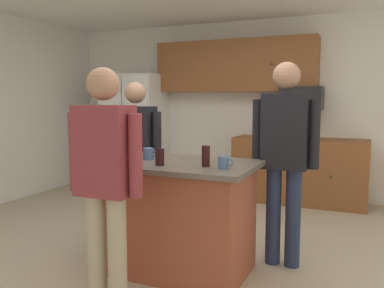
% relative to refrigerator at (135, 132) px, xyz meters
% --- Properties ---
extents(floor, '(7.04, 7.04, 0.00)m').
position_rel_refrigerator_xyz_m(floor, '(2.00, -2.38, -0.91)').
color(floor, '#B7A88E').
rests_on(floor, ground).
extents(back_wall, '(6.40, 0.10, 2.60)m').
position_rel_refrigerator_xyz_m(back_wall, '(2.00, 0.42, 0.39)').
color(back_wall, white).
rests_on(back_wall, ground).
extents(cabinet_run_upper, '(2.40, 0.38, 0.75)m').
position_rel_refrigerator_xyz_m(cabinet_run_upper, '(1.60, 0.22, 1.01)').
color(cabinet_run_upper, brown).
extents(cabinet_run_lower, '(1.80, 0.63, 0.90)m').
position_rel_refrigerator_xyz_m(cabinet_run_lower, '(2.60, 0.10, -0.46)').
color(cabinet_run_lower, brown).
rests_on(cabinet_run_lower, ground).
extents(refrigerator, '(0.91, 0.76, 1.83)m').
position_rel_refrigerator_xyz_m(refrigerator, '(0.00, 0.00, 0.00)').
color(refrigerator, white).
rests_on(refrigerator, ground).
extents(microwave_over_range, '(0.56, 0.40, 0.32)m').
position_rel_refrigerator_xyz_m(microwave_over_range, '(2.60, 0.12, 0.54)').
color(microwave_over_range, black).
extents(kitchen_island, '(1.30, 0.85, 0.93)m').
position_rel_refrigerator_xyz_m(kitchen_island, '(2.04, -2.65, -0.44)').
color(kitchen_island, '#9E4C33').
rests_on(kitchen_island, ground).
extents(person_guest_right, '(0.57, 0.23, 1.76)m').
position_rel_refrigerator_xyz_m(person_guest_right, '(2.82, -2.17, 0.11)').
color(person_guest_right, '#232D4C').
rests_on(person_guest_right, ground).
extents(person_host_foreground, '(0.57, 0.22, 1.61)m').
position_rel_refrigerator_xyz_m(person_host_foreground, '(1.32, -2.11, 0.01)').
color(person_host_foreground, '#4C5166').
rests_on(person_host_foreground, ground).
extents(person_guest_left, '(0.57, 0.22, 1.66)m').
position_rel_refrigerator_xyz_m(person_guest_left, '(1.87, -3.41, 0.04)').
color(person_guest_left, tan).
rests_on(person_guest_left, ground).
extents(mug_ceramic_white, '(0.13, 0.09, 0.10)m').
position_rel_refrigerator_xyz_m(mug_ceramic_white, '(1.76, -2.64, 0.07)').
color(mug_ceramic_white, '#4C6B99').
rests_on(mug_ceramic_white, kitchen_island).
extents(tumbler_amber, '(0.07, 0.07, 0.17)m').
position_rel_refrigerator_xyz_m(tumbler_amber, '(1.66, -2.72, 0.10)').
color(tumbler_amber, black).
rests_on(tumbler_amber, kitchen_island).
extents(glass_dark_ale, '(0.07, 0.07, 0.13)m').
position_rel_refrigerator_xyz_m(glass_dark_ale, '(1.99, -2.86, 0.09)').
color(glass_dark_ale, black).
rests_on(glass_dark_ale, kitchen_island).
extents(glass_short_whisky, '(0.06, 0.06, 0.16)m').
position_rel_refrigerator_xyz_m(glass_short_whisky, '(2.34, -2.77, 0.10)').
color(glass_short_whisky, black).
rests_on(glass_short_whisky, kitchen_island).
extents(mug_blue_stoneware, '(0.12, 0.08, 0.10)m').
position_rel_refrigerator_xyz_m(mug_blue_stoneware, '(2.50, -2.81, 0.07)').
color(mug_blue_stoneware, '#4C6B99').
rests_on(mug_blue_stoneware, kitchen_island).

